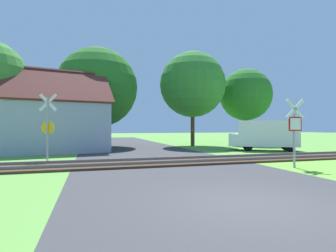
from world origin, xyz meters
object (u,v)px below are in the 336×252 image
tree_center (98,88)px  mail_truck (265,134)px  stop_sign_near (295,128)px  tree_right (193,85)px  tree_far (246,95)px  crossing_sign_far (48,124)px  house (45,124)px

tree_center → mail_truck: size_ratio=1.72×
stop_sign_near → mail_truck: stop_sign_near is taller
stop_sign_near → tree_right: bearing=-88.2°
stop_sign_near → tree_far: (7.39, 14.94, 3.48)m
tree_right → tree_center: 8.77m
crossing_sign_far → mail_truck: crossing_sign_far is taller
tree_far → mail_truck: 8.93m
crossing_sign_far → tree_right: 15.02m
crossing_sign_far → tree_far: size_ratio=0.43×
crossing_sign_far → house: size_ratio=0.35×
tree_center → mail_truck: (11.89, -7.68, -4.10)m
house → tree_far: bearing=1.1°
house → tree_right: bearing=1.9°
stop_sign_near → tree_center: (-7.70, 15.27, 3.64)m
tree_far → stop_sign_near: bearing=-116.3°
stop_sign_near → tree_center: tree_center is taller
stop_sign_near → tree_center: 17.48m
tree_center → mail_truck: tree_center is taller
crossing_sign_far → tree_far: (17.74, 10.11, 3.29)m
tree_center → tree_far: size_ratio=1.13×
mail_truck → stop_sign_near: bearing=-178.8°
crossing_sign_far → house: bearing=114.1°
mail_truck → crossing_sign_far: bearing=130.8°
stop_sign_near → house: size_ratio=0.31×
tree_center → crossing_sign_far: bearing=-104.3°
stop_sign_near → crossing_sign_far: size_ratio=0.87×
mail_truck → tree_far: bearing=6.6°
tree_far → mail_truck: bearing=-113.5°
house → tree_center: bearing=36.3°
stop_sign_near → crossing_sign_far: (-10.35, 4.83, 0.19)m
tree_center → mail_truck: bearing=-32.9°
tree_right → mail_truck: 8.45m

